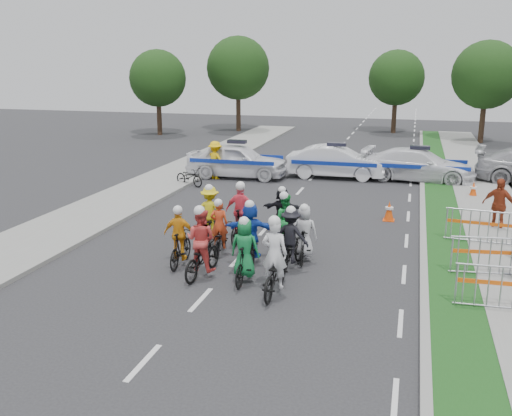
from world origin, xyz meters
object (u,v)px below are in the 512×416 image
(rider_1, at_px, (245,256))
(tree_0, at_px, (158,78))
(rider_9, at_px, (241,219))
(barrier_0, at_px, (501,290))
(cone_0, at_px, (389,211))
(police_car_0, at_px, (237,160))
(spectator_2, at_px, (498,205))
(parked_bike, at_px, (189,177))
(tree_3, at_px, (238,68))
(rider_0, at_px, (275,268))
(rider_11, at_px, (282,215))
(rider_7, at_px, (304,239))
(rider_10, at_px, (210,218))
(tree_4, at_px, (396,78))
(barrier_1, at_px, (490,258))
(marshal_hiviz, at_px, (215,160))
(police_car_1, at_px, (336,162))
(police_car_2, at_px, (419,165))
(rider_5, at_px, (250,236))
(rider_2, at_px, (201,250))
(rider_4, at_px, (291,244))
(barrier_2, at_px, (479,228))
(tree_1, at_px, (487,75))
(rider_8, at_px, (284,228))
(rider_6, at_px, (220,235))
(cone_1, at_px, (473,190))
(rider_3, at_px, (180,242))

(rider_1, relative_size, tree_0, 0.28)
(rider_9, height_order, barrier_0, rider_9)
(cone_0, bearing_deg, rider_9, -138.97)
(police_car_0, xyz_separation_m, spectator_2, (10.96, -6.29, 0.07))
(barrier_0, bearing_deg, parked_bike, 137.87)
(police_car_0, relative_size, tree_3, 0.66)
(rider_0, distance_m, rider_11, 4.66)
(rider_7, bearing_deg, tree_0, -61.90)
(rider_10, xyz_separation_m, tree_4, (4.35, 29.57, 3.48))
(rider_1, distance_m, barrier_1, 6.32)
(rider_7, height_order, marshal_hiviz, marshal_hiviz)
(rider_9, height_order, tree_4, tree_4)
(police_car_0, bearing_deg, police_car_1, -77.51)
(police_car_2, xyz_separation_m, barrier_1, (1.79, -12.34, -0.19))
(rider_5, bearing_deg, police_car_2, -117.94)
(rider_0, height_order, barrier_1, rider_0)
(rider_2, height_order, cone_0, rider_2)
(rider_4, height_order, barrier_2, rider_4)
(barrier_2, relative_size, tree_1, 0.29)
(rider_0, relative_size, barrier_1, 1.00)
(rider_2, bearing_deg, rider_0, 169.36)
(rider_1, height_order, rider_8, rider_8)
(rider_9, bearing_deg, rider_11, -137.71)
(rider_10, bearing_deg, cone_0, -148.95)
(police_car_0, xyz_separation_m, tree_0, (-10.47, 13.81, 3.36))
(rider_2, xyz_separation_m, rider_9, (0.16, 3.03, 0.03))
(rider_8, height_order, tree_3, tree_3)
(rider_1, xyz_separation_m, police_car_1, (0.39, 13.97, 0.08))
(rider_1, height_order, barrier_2, rider_1)
(rider_10, bearing_deg, barrier_2, -173.16)
(tree_4, bearing_deg, marshal_hiviz, -109.90)
(rider_7, relative_size, barrier_2, 0.85)
(barrier_0, bearing_deg, rider_11, 144.23)
(rider_11, bearing_deg, rider_5, 84.09)
(rider_6, height_order, rider_7, rider_7)
(rider_11, relative_size, marshal_hiviz, 0.93)
(rider_7, distance_m, police_car_1, 12.07)
(rider_0, height_order, rider_7, rider_0)
(rider_9, height_order, cone_1, rider_9)
(tree_3, xyz_separation_m, tree_4, (12.00, 2.00, -0.70))
(police_car_0, distance_m, barrier_2, 13.04)
(rider_7, bearing_deg, rider_6, -4.86)
(rider_8, relative_size, police_car_2, 0.36)
(rider_3, xyz_separation_m, barrier_2, (8.07, 4.06, -0.11))
(cone_0, bearing_deg, rider_8, -124.60)
(police_car_0, relative_size, cone_0, 6.90)
(rider_8, height_order, parked_bike, rider_8)
(rider_10, xyz_separation_m, marshal_hiviz, (-3.06, 9.11, 0.19))
(rider_1, xyz_separation_m, rider_3, (-2.06, 0.68, -0.02))
(rider_9, relative_size, parked_bike, 1.23)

